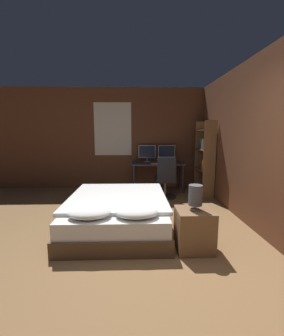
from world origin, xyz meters
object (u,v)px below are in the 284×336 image
at_px(desk, 158,166).
at_px(keyboard, 158,164).
at_px(bed, 118,212).
at_px(office_chair, 166,182).
at_px(nightstand, 194,230).
at_px(computer_mouse, 169,163).
at_px(bedside_lamp, 195,195).
at_px(monitor_left, 147,152).
at_px(bookshelf, 206,154).
at_px(monitor_right, 167,152).

bearing_deg(desk, keyboard, -90.00).
distance_m(bed, office_chair, 1.87).
distance_m(nightstand, computer_mouse, 2.87).
distance_m(bedside_lamp, computer_mouse, 2.83).
height_order(bedside_lamp, desk, bedside_lamp).
relative_size(nightstand, computer_mouse, 7.70).
relative_size(bed, monitor_left, 4.42).
distance_m(bedside_lamp, monitor_left, 3.33).
bearing_deg(bed, bookshelf, 42.34).
bearing_deg(nightstand, bedside_lamp, -90.00).
distance_m(bedside_lamp, keyboard, 2.83).
xyz_separation_m(bedside_lamp, keyboard, (-0.18, 2.83, 0.02)).
distance_m(monitor_right, office_chair, 1.13).
bearing_deg(desk, bedside_lamp, -86.71).
distance_m(bedside_lamp, monitor_right, 3.31).
bearing_deg(bedside_lamp, desk, 93.29).
bearing_deg(office_chair, desk, 99.43).
xyz_separation_m(bed, desk, (0.87, 2.30, 0.40)).
bearing_deg(monitor_left, monitor_right, 0.00).
xyz_separation_m(desk, bookshelf, (1.10, -0.50, 0.36)).
bearing_deg(bookshelf, keyboard, 166.16).
xyz_separation_m(bedside_lamp, bookshelf, (0.92, 2.56, 0.28)).
xyz_separation_m(bed, monitor_right, (1.14, 2.53, 0.74)).
xyz_separation_m(nightstand, monitor_left, (-0.44, 3.30, 0.72)).
height_order(bed, nightstand, bed).
distance_m(desk, bookshelf, 1.26).
relative_size(monitor_left, computer_mouse, 6.47).
xyz_separation_m(monitor_right, keyboard, (-0.26, -0.47, -0.24)).
height_order(computer_mouse, office_chair, office_chair).
distance_m(monitor_left, computer_mouse, 0.75).
bearing_deg(computer_mouse, nightstand, -91.96).
xyz_separation_m(keyboard, office_chair, (0.12, -0.48, -0.36)).
xyz_separation_m(computer_mouse, office_chair, (-0.15, -0.48, -0.37)).
distance_m(keyboard, computer_mouse, 0.27).
relative_size(bed, desk, 1.50).
distance_m(bedside_lamp, bookshelf, 2.73).
relative_size(desk, keyboard, 3.66).
distance_m(bedside_lamp, desk, 3.07).
xyz_separation_m(monitor_right, office_chair, (-0.15, -0.95, -0.60)).
bearing_deg(bookshelf, nightstand, -109.84).
distance_m(monitor_left, office_chair, 1.18).
bearing_deg(monitor_left, bed, -103.46).
xyz_separation_m(monitor_left, office_chair, (0.38, -0.95, -0.60)).
relative_size(bed, nightstand, 3.71).
relative_size(bedside_lamp, keyboard, 0.89).
bearing_deg(desk, computer_mouse, -40.31).
bearing_deg(bed, keyboard, 67.14).
relative_size(monitor_left, bookshelf, 0.25).
xyz_separation_m(bed, monitor_left, (0.61, 2.53, 0.74)).
relative_size(desk, computer_mouse, 19.08).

